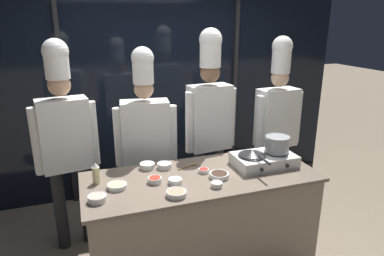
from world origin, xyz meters
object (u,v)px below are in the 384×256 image
object	(u,v)px
prep_bowl_mushrooms	(176,193)
prep_bowl_noodles	(217,184)
portable_stove	(264,160)
prep_bowl_rice	(147,165)
stock_pot	(277,144)
prep_bowl_soy_glaze	(219,175)
frying_pan	(252,153)
chef_pastry	(277,116)
prep_bowl_chili_flakes	(155,180)
chef_sous	(146,133)
prep_bowl_shrimp	(97,198)
squeeze_bottle_oil	(96,173)
prep_bowl_onion	(164,165)
prep_bowl_bell_pepper	(204,170)
prep_bowl_ginger	(117,186)
chef_head	(65,133)
prep_bowl_bean_sprouts	(175,181)
serving_spoon_slotted	(191,165)
chef_line	(210,115)

from	to	relation	value
prep_bowl_mushrooms	prep_bowl_noodles	size ratio (longest dim) A/B	1.68
portable_stove	prep_bowl_rice	xyz separation A→B (m)	(-1.02, 0.28, -0.03)
stock_pot	prep_bowl_soy_glaze	xyz separation A→B (m)	(-0.61, -0.10, -0.17)
frying_pan	chef_pastry	size ratio (longest dim) A/B	0.21
prep_bowl_chili_flakes	chef_sous	distance (m)	0.72
chef_sous	prep_bowl_shrimp	bearing A→B (deg)	65.55
prep_bowl_soy_glaze	frying_pan	bearing A→B (deg)	14.76
prep_bowl_soy_glaze	chef_pastry	size ratio (longest dim) A/B	0.08
prep_bowl_shrimp	prep_bowl_noodles	size ratio (longest dim) A/B	1.46
squeeze_bottle_oil	prep_bowl_onion	bearing A→B (deg)	10.20
prep_bowl_bell_pepper	portable_stove	bearing A→B (deg)	-3.87
frying_pan	stock_pot	world-z (taller)	stock_pot
portable_stove	prep_bowl_ginger	xyz separation A→B (m)	(-1.32, -0.01, -0.03)
prep_bowl_chili_flakes	chef_head	distance (m)	1.00
prep_bowl_mushrooms	prep_bowl_ginger	distance (m)	0.49
prep_bowl_ginger	prep_bowl_mushrooms	bearing A→B (deg)	-33.89
portable_stove	frying_pan	xyz separation A→B (m)	(-0.13, -0.00, 0.08)
prep_bowl_chili_flakes	prep_bowl_bean_sprouts	size ratio (longest dim) A/B	1.02
frying_pan	prep_bowl_noodles	bearing A→B (deg)	-151.08
frying_pan	prep_bowl_soy_glaze	bearing A→B (deg)	-165.24
portable_stove	serving_spoon_slotted	size ratio (longest dim) A/B	2.56
prep_bowl_shrimp	serving_spoon_slotted	world-z (taller)	prep_bowl_shrimp
stock_pot	serving_spoon_slotted	distance (m)	0.80
prep_bowl_mushrooms	prep_bowl_rice	world-z (taller)	prep_bowl_rice
prep_bowl_soy_glaze	prep_bowl_noodles	distance (m)	0.17
prep_bowl_mushrooms	prep_bowl_rice	xyz separation A→B (m)	(-0.10, 0.57, 0.00)
prep_bowl_bean_sprouts	prep_bowl_ginger	distance (m)	0.46
prep_bowl_onion	prep_bowl_rice	bearing A→B (deg)	162.93
prep_bowl_bean_sprouts	chef_line	world-z (taller)	chef_line
prep_bowl_noodles	prep_bowl_ginger	distance (m)	0.79
prep_bowl_noodles	chef_line	size ratio (longest dim) A/B	0.04
serving_spoon_slotted	chef_pastry	distance (m)	1.27
prep_bowl_rice	chef_line	distance (m)	0.91
stock_pot	prep_bowl_bell_pepper	xyz separation A→B (m)	(-0.70, 0.04, -0.18)
prep_bowl_shrimp	prep_bowl_ginger	size ratio (longest dim) A/B	0.88
chef_line	chef_sous	bearing A→B (deg)	-5.22
prep_bowl_soy_glaze	prep_bowl_rice	distance (m)	0.65
prep_bowl_mushrooms	chef_line	distance (m)	1.22
prep_bowl_onion	chef_line	distance (m)	0.82
prep_bowl_mushrooms	prep_bowl_bean_sprouts	distance (m)	0.21
prep_bowl_chili_flakes	prep_bowl_rice	size ratio (longest dim) A/B	0.86
prep_bowl_mushrooms	portable_stove	bearing A→B (deg)	17.28
squeeze_bottle_oil	prep_bowl_soy_glaze	bearing A→B (deg)	-13.19
squeeze_bottle_oil	chef_line	world-z (taller)	chef_line
prep_bowl_noodles	prep_bowl_ginger	size ratio (longest dim) A/B	0.60
prep_bowl_onion	prep_bowl_shrimp	world-z (taller)	prep_bowl_shrimp
chef_head	chef_pastry	distance (m)	2.22
prep_bowl_rice	chef_sous	distance (m)	0.44
prep_bowl_ginger	chef_sous	distance (m)	0.81
stock_pot	chef_line	distance (m)	0.80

